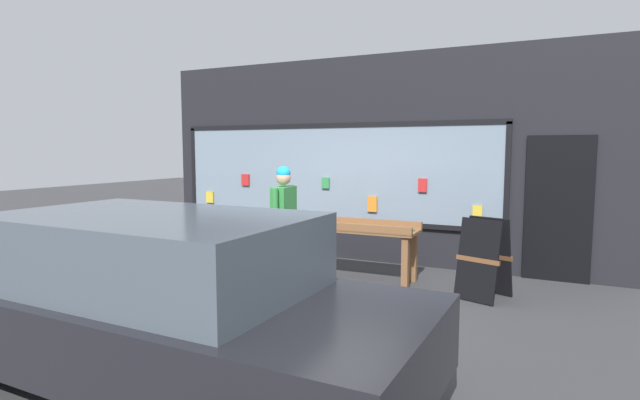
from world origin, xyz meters
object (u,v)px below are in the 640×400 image
(small_dog, at_px, (294,265))
(sandwich_board_sign, at_px, (484,258))
(parked_car, at_px, (154,299))
(display_table_main, at_px, (338,231))
(person_browsing, at_px, (284,214))

(small_dog, distance_m, sandwich_board_sign, 2.54)
(sandwich_board_sign, bearing_deg, parked_car, -99.36)
(sandwich_board_sign, xyz_separation_m, parked_car, (-1.96, -3.71, 0.22))
(sandwich_board_sign, relative_size, parked_car, 0.24)
(display_table_main, bearing_deg, parked_car, -87.83)
(display_table_main, distance_m, sandwich_board_sign, 2.11)
(person_browsing, height_order, sandwich_board_sign, person_browsing)
(small_dog, bearing_deg, sandwich_board_sign, -86.97)
(person_browsing, distance_m, parked_car, 3.47)
(display_table_main, xyz_separation_m, small_dog, (-0.36, -0.70, -0.39))
(person_browsing, bearing_deg, small_dog, -133.69)
(parked_car, bearing_deg, person_browsing, 104.13)
(display_table_main, xyz_separation_m, sandwich_board_sign, (2.10, -0.12, -0.17))
(person_browsing, bearing_deg, display_table_main, -59.82)
(display_table_main, relative_size, sandwich_board_sign, 2.32)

